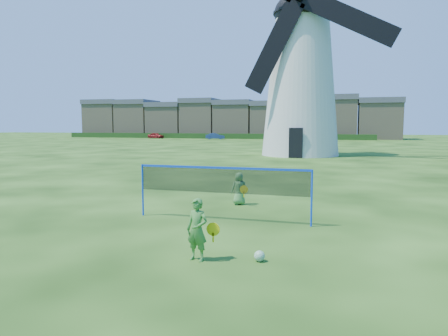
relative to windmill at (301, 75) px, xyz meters
The scene contains 10 objects.
ground 27.43m from the windmill, 89.35° to the right, with size 220.00×220.00×0.00m, color black.
windmill is the anchor object (origin of this frame).
badminton_net 26.81m from the windmill, 88.92° to the right, with size 5.05×0.05×1.55m.
player_girl 30.32m from the windmill, 88.07° to the right, with size 0.68×0.39×1.27m.
player_boy 24.59m from the windmill, 89.09° to the right, with size 0.68×0.54×1.11m.
play_ball 30.23m from the windmill, 85.68° to the right, with size 0.22×0.22×0.22m, color green.
terraced_houses 49.48m from the windmill, 112.84° to the left, with size 65.78×8.40×8.28m.
hedge 45.56m from the windmill, 118.77° to the left, with size 62.00×0.80×1.00m, color #193814.
car_left 49.53m from the windmill, 130.53° to the left, with size 1.34×3.32×1.13m, color maroon.
car_right 40.85m from the windmill, 118.23° to the left, with size 1.22×3.51×1.16m, color navy.
Camera 1 is at (3.48, -10.76, 2.74)m, focal length 33.10 mm.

